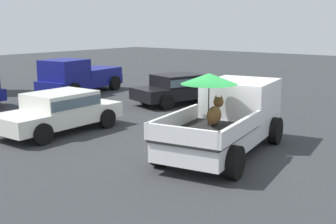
# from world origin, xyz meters

# --- Properties ---
(ground_plane) EXTENTS (80.00, 80.00, 0.00)m
(ground_plane) POSITION_xyz_m (0.00, 0.00, 0.00)
(ground_plane) COLOR #2D3033
(pickup_truck_main) EXTENTS (5.29, 2.94, 2.28)m
(pickup_truck_main) POSITION_xyz_m (0.44, 0.09, 0.99)
(pickup_truck_main) COLOR black
(pickup_truck_main) RESTS_ON ground
(pickup_truck_red) EXTENTS (5.01, 2.72, 1.80)m
(pickup_truck_red) POSITION_xyz_m (4.62, 11.50, 0.87)
(pickup_truck_red) COLOR black
(pickup_truck_red) RESTS_ON ground
(parked_sedan_near) EXTENTS (4.62, 2.92, 1.33)m
(parked_sedan_near) POSITION_xyz_m (5.47, 5.62, 0.74)
(parked_sedan_near) COLOR black
(parked_sedan_near) RESTS_ON ground
(parked_sedan_far) EXTENTS (4.35, 2.07, 1.33)m
(parked_sedan_far) POSITION_xyz_m (-1.18, 5.59, 0.74)
(parked_sedan_far) COLOR black
(parked_sedan_far) RESTS_ON ground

